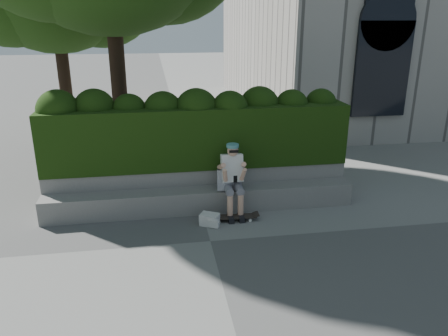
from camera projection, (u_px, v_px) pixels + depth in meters
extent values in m
plane|color=slate|center=(210.00, 241.00, 7.40)|extent=(80.00, 80.00, 0.00)
cube|color=gray|center=(202.00, 200.00, 8.50)|extent=(6.00, 0.45, 0.45)
cube|color=gray|center=(199.00, 184.00, 8.89)|extent=(6.00, 0.50, 0.75)
cube|color=black|center=(197.00, 135.00, 8.78)|extent=(6.00, 1.00, 1.20)
cylinder|color=black|center=(120.00, 95.00, 10.78)|extent=(0.38, 0.38, 3.55)
cylinder|color=black|center=(67.00, 99.00, 12.29)|extent=(0.34, 0.34, 2.82)
cube|color=slate|center=(231.00, 183.00, 8.43)|extent=(0.36, 0.26, 0.22)
cube|color=silver|center=(232.00, 168.00, 8.25)|extent=(0.40, 0.32, 0.55)
sphere|color=tan|center=(233.00, 151.00, 8.06)|extent=(0.21, 0.21, 0.21)
cylinder|color=teal|center=(233.00, 146.00, 8.05)|extent=(0.23, 0.23, 0.06)
cube|color=black|center=(235.00, 179.00, 7.96)|extent=(0.07, 0.02, 0.13)
cylinder|color=tan|center=(230.00, 208.00, 8.10)|extent=(0.11, 0.11, 0.47)
cylinder|color=tan|center=(241.00, 207.00, 8.14)|extent=(0.11, 0.11, 0.47)
cube|color=black|center=(231.00, 219.00, 8.11)|extent=(0.10, 0.26, 0.10)
cube|color=black|center=(241.00, 218.00, 8.14)|extent=(0.10, 0.26, 0.10)
cube|color=black|center=(234.00, 217.00, 8.13)|extent=(0.84, 0.25, 0.02)
cylinder|color=silver|center=(219.00, 222.00, 8.03)|extent=(0.06, 0.03, 0.06)
cylinder|color=silver|center=(218.00, 218.00, 8.20)|extent=(0.06, 0.03, 0.06)
cylinder|color=silver|center=(250.00, 220.00, 8.10)|extent=(0.06, 0.03, 0.06)
cylinder|color=silver|center=(249.00, 216.00, 8.26)|extent=(0.06, 0.03, 0.06)
cube|color=silver|center=(224.00, 180.00, 8.33)|extent=(0.29, 0.17, 0.40)
cube|color=beige|center=(210.00, 219.00, 7.96)|extent=(0.40, 0.36, 0.21)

